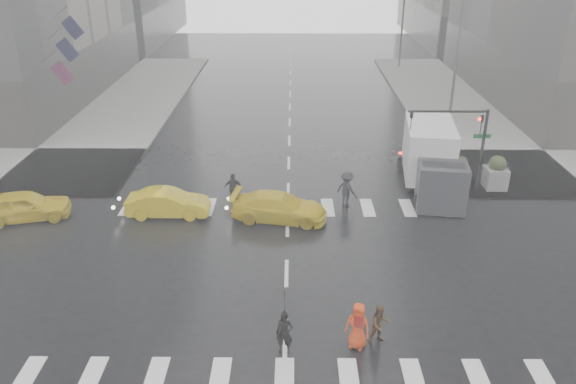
{
  "coord_description": "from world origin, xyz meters",
  "views": [
    {
      "loc": [
        0.23,
        -19.22,
        12.5
      ],
      "look_at": [
        0.04,
        2.0,
        2.7
      ],
      "focal_mm": 35.0,
      "sensor_mm": 36.0,
      "label": 1
    }
  ],
  "objects_px": {
    "pedestrian_brown": "(380,324)",
    "taxi_front": "(24,206)",
    "taxi_mid": "(168,203)",
    "box_truck": "(432,158)",
    "traffic_signal_pole": "(465,134)",
    "pedestrian_orange": "(358,326)"
  },
  "relations": [
    {
      "from": "pedestrian_brown",
      "to": "taxi_mid",
      "type": "xyz_separation_m",
      "value": [
        -8.94,
        9.24,
        -0.06
      ]
    },
    {
      "from": "taxi_mid",
      "to": "taxi_front",
      "type": "bearing_deg",
      "value": 93.99
    },
    {
      "from": "pedestrian_orange",
      "to": "taxi_mid",
      "type": "distance_m",
      "value": 12.53
    },
    {
      "from": "traffic_signal_pole",
      "to": "pedestrian_brown",
      "type": "height_order",
      "value": "traffic_signal_pole"
    },
    {
      "from": "pedestrian_brown",
      "to": "taxi_front",
      "type": "height_order",
      "value": "pedestrian_brown"
    },
    {
      "from": "traffic_signal_pole",
      "to": "pedestrian_brown",
      "type": "distance_m",
      "value": 13.73
    },
    {
      "from": "pedestrian_orange",
      "to": "box_truck",
      "type": "xyz_separation_m",
      "value": [
        5.12,
        12.53,
        0.98
      ]
    },
    {
      "from": "pedestrian_brown",
      "to": "box_truck",
      "type": "xyz_separation_m",
      "value": [
        4.35,
        12.28,
        1.11
      ]
    },
    {
      "from": "pedestrian_brown",
      "to": "taxi_mid",
      "type": "relative_size",
      "value": 0.36
    },
    {
      "from": "traffic_signal_pole",
      "to": "pedestrian_brown",
      "type": "bearing_deg",
      "value": -115.72
    },
    {
      "from": "box_truck",
      "to": "pedestrian_orange",
      "type": "bearing_deg",
      "value": -104.76
    },
    {
      "from": "pedestrian_orange",
      "to": "taxi_front",
      "type": "distance_m",
      "value": 17.44
    },
    {
      "from": "pedestrian_brown",
      "to": "taxi_front",
      "type": "distance_m",
      "value": 17.97
    },
    {
      "from": "taxi_mid",
      "to": "box_truck",
      "type": "relative_size",
      "value": 0.62
    },
    {
      "from": "traffic_signal_pole",
      "to": "taxi_front",
      "type": "height_order",
      "value": "traffic_signal_pole"
    },
    {
      "from": "traffic_signal_pole",
      "to": "pedestrian_orange",
      "type": "distance_m",
      "value": 14.27
    },
    {
      "from": "pedestrian_brown",
      "to": "taxi_mid",
      "type": "bearing_deg",
      "value": 116.64
    },
    {
      "from": "traffic_signal_pole",
      "to": "taxi_front",
      "type": "xyz_separation_m",
      "value": [
        -21.55,
        -3.39,
        -2.5
      ]
    },
    {
      "from": "pedestrian_brown",
      "to": "taxi_mid",
      "type": "height_order",
      "value": "pedestrian_brown"
    },
    {
      "from": "traffic_signal_pole",
      "to": "taxi_front",
      "type": "relative_size",
      "value": 1.08
    },
    {
      "from": "pedestrian_orange",
      "to": "taxi_mid",
      "type": "xyz_separation_m",
      "value": [
        -8.18,
        9.49,
        -0.19
      ]
    },
    {
      "from": "traffic_signal_pole",
      "to": "taxi_mid",
      "type": "bearing_deg",
      "value": -168.84
    }
  ]
}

